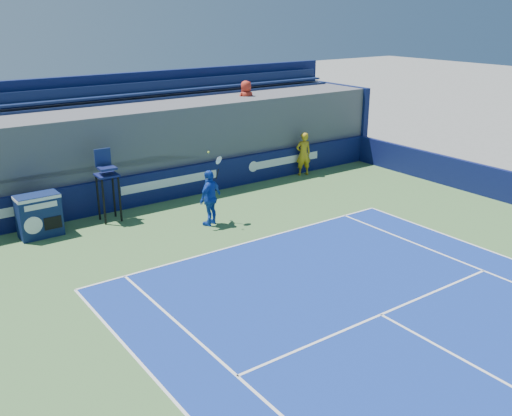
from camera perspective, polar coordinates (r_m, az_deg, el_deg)
ball_person at (r=24.78m, az=4.76°, el=5.41°), size 0.79×0.63×1.88m
back_hoarding at (r=21.81m, az=-8.60°, el=2.35°), size 20.40×0.21×1.20m
match_clock at (r=19.25m, az=-20.89°, el=-0.61°), size 1.33×0.75×1.40m
umpire_chair at (r=19.76m, az=-14.70°, el=2.95°), size 0.72×0.72×2.48m
tennis_player at (r=18.95m, az=-4.60°, el=1.05°), size 1.20×0.90×2.57m
stadium_seating at (r=23.28m, az=-11.13°, el=6.43°), size 21.00×4.05×4.40m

